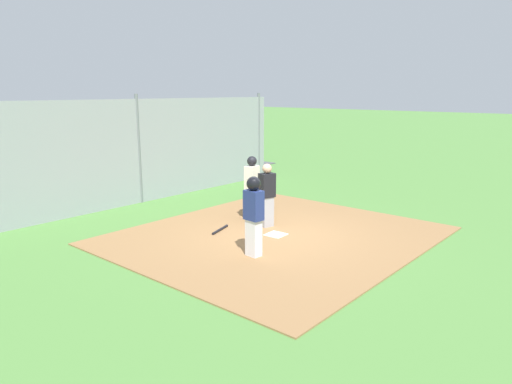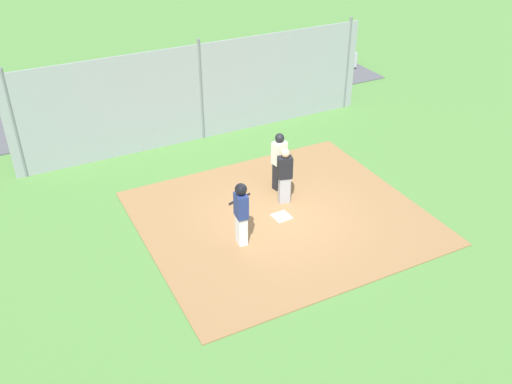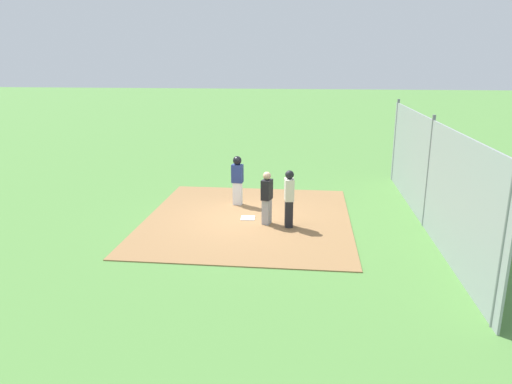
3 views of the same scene
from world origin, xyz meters
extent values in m
plane|color=#51843D|center=(0.00, 0.00, 0.00)|extent=(140.00, 140.00, 0.00)
cube|color=olive|center=(0.00, 0.00, 0.01)|extent=(7.20, 6.40, 0.03)
cube|color=white|center=(0.00, 0.00, 0.04)|extent=(0.46, 0.46, 0.02)
cube|color=#9E9EA3|center=(-0.43, -0.64, 0.42)|extent=(0.35, 0.29, 0.77)
cube|color=black|center=(-0.43, -0.64, 1.11)|extent=(0.44, 0.35, 0.61)
sphere|color=tan|center=(-0.43, -0.64, 1.53)|extent=(0.24, 0.24, 0.24)
cube|color=black|center=(-0.63, -1.32, 0.44)|extent=(0.33, 0.26, 0.82)
cube|color=beige|center=(-0.63, -1.32, 1.18)|extent=(0.42, 0.32, 0.65)
sphere|color=black|center=(-0.63, -1.32, 1.64)|extent=(0.26, 0.26, 0.26)
cube|color=silver|center=(1.44, 0.54, 0.42)|extent=(0.25, 0.32, 0.79)
cube|color=navy|center=(1.44, 0.54, 1.13)|extent=(0.29, 0.40, 0.62)
sphere|color=tan|center=(1.44, 0.54, 1.56)|extent=(0.25, 0.25, 0.25)
sphere|color=black|center=(1.44, 0.54, 1.58)|extent=(0.30, 0.30, 0.30)
cylinder|color=black|center=(0.63, -1.27, 0.06)|extent=(0.75, 0.29, 0.06)
cube|color=#93999E|center=(0.00, -5.39, 1.60)|extent=(12.00, 0.05, 3.20)
cylinder|color=slate|center=(-5.70, -5.39, 1.68)|extent=(0.10, 0.10, 3.35)
cylinder|color=slate|center=(0.00, -5.39, 1.68)|extent=(0.10, 0.10, 3.35)
cube|color=#515156|center=(0.00, -9.72, 0.02)|extent=(18.00, 5.20, 0.04)
cube|color=#B2B2B7|center=(-6.52, -9.56, 0.44)|extent=(4.35, 2.10, 0.64)
cube|color=#97979C|center=(-6.67, -9.54, 1.04)|extent=(2.45, 1.78, 0.56)
cylinder|color=black|center=(-5.08, -8.84, 0.34)|extent=(0.61, 0.24, 0.60)
cylinder|color=black|center=(-5.24, -10.54, 0.34)|extent=(0.61, 0.24, 0.60)
cylinder|color=black|center=(-7.80, -8.58, 0.34)|extent=(0.61, 0.24, 0.60)
cylinder|color=black|center=(-7.96, -10.27, 0.34)|extent=(0.61, 0.24, 0.60)
cube|color=#1E4E2F|center=(2.52, -9.45, 1.04)|extent=(2.49, 1.84, 0.56)
cylinder|color=black|center=(1.42, -8.45, 0.34)|extent=(0.62, 0.25, 0.60)
cylinder|color=black|center=(1.21, -10.14, 0.34)|extent=(0.62, 0.25, 0.60)
camera|label=1|loc=(8.53, 6.69, 3.45)|focal=32.84mm
camera|label=2|loc=(6.24, 10.69, 8.47)|focal=39.56mm
camera|label=3|loc=(-14.05, -1.83, 4.86)|focal=33.17mm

